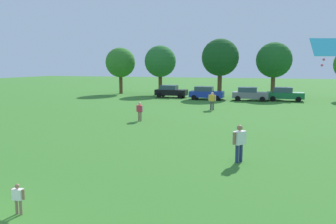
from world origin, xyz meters
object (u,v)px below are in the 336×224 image
bystander_near_trees (212,99)px  tree_center (220,58)px  tree_left (160,61)px  parked_car_gray_2 (250,94)px  kite (326,49)px  tree_right (274,60)px  adult_bystander (239,140)px  tree_far_left (120,63)px  parked_car_black_0 (171,91)px  parked_car_green_3 (285,94)px  parked_car_blue_1 (206,93)px  child_kite_flyer (18,196)px  bystander_midfield (140,110)px

bystander_near_trees → tree_center: 14.92m
tree_left → parked_car_gray_2: bearing=-20.3°
kite → tree_right: 33.18m
adult_bystander → tree_far_left: tree_far_left is taller
adult_bystander → parked_car_black_0: bearing=59.5°
kite → tree_far_left: bearing=126.9°
parked_car_black_0 → parked_car_gray_2: same height
kite → parked_car_black_0: bearing=117.5°
parked_car_black_0 → tree_left: tree_left is taller
parked_car_black_0 → parked_car_green_3: size_ratio=1.00×
parked_car_blue_1 → tree_center: 6.77m
adult_bystander → bystander_near_trees: (-4.11, 16.97, 0.03)m
child_kite_flyer → parked_car_black_0: bearing=94.9°
parked_car_gray_2 → tree_right: 7.64m
bystander_near_trees → parked_car_green_3: bearing=-101.3°
adult_bystander → kite: (3.20, -0.68, 3.98)m
parked_car_gray_2 → tree_right: tree_right is taller
parked_car_black_0 → tree_right: tree_right is taller
adult_bystander → kite: kite is taller
parked_car_black_0 → tree_far_left: (-9.14, 3.42, 3.92)m
adult_bystander → bystander_near_trees: bystander_near_trees is taller
tree_left → tree_center: 9.05m
adult_bystander → tree_far_left: size_ratio=0.24×
parked_car_gray_2 → child_kite_flyer: bearing=-97.9°
child_kite_flyer → parked_car_black_0: size_ratio=0.22×
bystander_midfield → tree_far_left: bearing=142.3°
parked_car_green_3 → bystander_near_trees: bearing=-123.8°
adult_bystander → parked_car_black_0: (-11.66, 27.80, -0.16)m
adult_bystander → tree_left: tree_left is taller
parked_car_green_3 → tree_far_left: (-23.89, 3.52, 3.92)m
parked_car_gray_2 → parked_car_green_3: (4.14, 0.99, 0.00)m
parked_car_green_3 → adult_bystander: bearing=-96.4°
tree_left → parked_car_blue_1: bearing=-34.0°
child_kite_flyer → parked_car_gray_2: size_ratio=0.22×
bystander_near_trees → parked_car_gray_2: 10.22m
tree_center → tree_right: size_ratio=1.07×
bystander_midfield → child_kite_flyer: bearing=-56.9°
child_kite_flyer → bystander_near_trees: size_ratio=0.53×
tree_far_left → parked_car_gray_2: bearing=-12.9°
bystander_near_trees → tree_left: 18.42m
bystander_near_trees → kite: (7.30, -17.65, 3.95)m
kite → tree_center: (-8.66, 31.85, 0.43)m
parked_car_black_0 → tree_center: (6.20, 3.37, 4.58)m
child_kite_flyer → parked_car_green_3: size_ratio=0.22×
parked_car_gray_2 → tree_left: bearing=159.7°
adult_bystander → tree_left: 35.07m
child_kite_flyer → bystander_midfield: 16.39m
adult_bystander → tree_center: bearing=46.7°
child_kite_flyer → tree_left: bearing=98.0°
parked_car_blue_1 → tree_far_left: (-14.32, 4.93, 3.92)m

